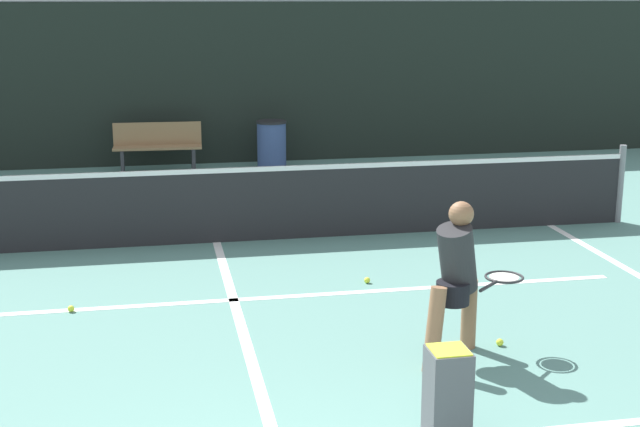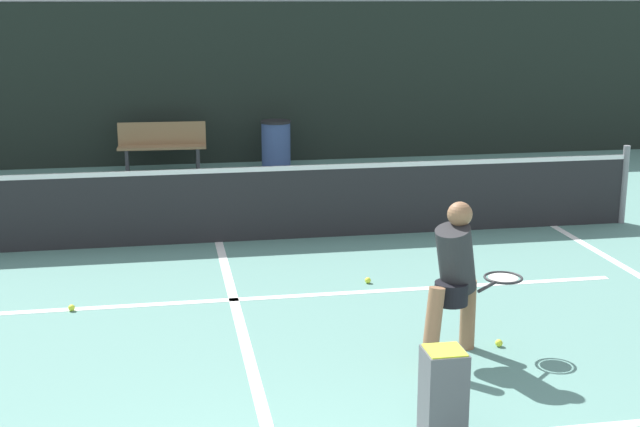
{
  "view_description": "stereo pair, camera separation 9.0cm",
  "coord_description": "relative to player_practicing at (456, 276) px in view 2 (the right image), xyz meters",
  "views": [
    {
      "loc": [
        -0.76,
        -3.9,
        3.04
      ],
      "look_at": [
        0.84,
        4.44,
        0.95
      ],
      "focal_mm": 50.0,
      "sensor_mm": 36.0,
      "label": 1
    },
    {
      "loc": [
        -0.67,
        -3.91,
        3.04
      ],
      "look_at": [
        0.84,
        4.44,
        0.95
      ],
      "focal_mm": 50.0,
      "sensor_mm": 36.0,
      "label": 2
    }
  ],
  "objects": [
    {
      "name": "court_service_line",
      "position": [
        -1.73,
        1.83,
        -0.74
      ],
      "size": [
        8.25,
        0.1,
        0.01
      ],
      "primitive_type": "cube",
      "color": "white",
      "rests_on": "ground"
    },
    {
      "name": "tennis_ball_scattered_4",
      "position": [
        -3.34,
        1.78,
        -0.71
      ],
      "size": [
        0.07,
        0.07,
        0.07
      ],
      "primitive_type": "sphere",
      "color": "#D1E033",
      "rests_on": "ground"
    },
    {
      "name": "tennis_ball_scattered_5",
      "position": [
        0.48,
        0.16,
        -0.71
      ],
      "size": [
        0.07,
        0.07,
        0.07
      ],
      "primitive_type": "sphere",
      "color": "#D1E033",
      "rests_on": "ground"
    },
    {
      "name": "ball_hopper",
      "position": [
        -0.57,
        -1.46,
        -0.37
      ],
      "size": [
        0.28,
        0.28,
        0.71
      ],
      "color": "#4C4C51",
      "rests_on": "ground"
    },
    {
      "name": "trash_bin",
      "position": [
        -0.35,
        8.91,
        -0.31
      ],
      "size": [
        0.55,
        0.55,
        0.85
      ],
      "color": "#384C7F",
      "rests_on": "ground"
    },
    {
      "name": "player_practicing",
      "position": [
        0.0,
        0.0,
        0.0
      ],
      "size": [
        1.13,
        0.76,
        1.37
      ],
      "rotation": [
        0.0,
        0.0,
        0.75
      ],
      "color": "#8C6042",
      "rests_on": "ground"
    },
    {
      "name": "tennis_ball_scattered_3",
      "position": [
        -0.25,
        2.11,
        -0.71
      ],
      "size": [
        0.07,
        0.07,
        0.07
      ],
      "primitive_type": "sphere",
      "color": "#D1E033",
      "rests_on": "ground"
    },
    {
      "name": "courtside_bench",
      "position": [
        -2.37,
        8.89,
        -0.27
      ],
      "size": [
        1.55,
        0.45,
        0.86
      ],
      "rotation": [
        0.0,
        0.0,
        -0.05
      ],
      "color": "olive",
      "rests_on": "ground"
    },
    {
      "name": "court_center_mark",
      "position": [
        -1.73,
        1.33,
        -0.74
      ],
      "size": [
        0.1,
        5.46,
        0.01
      ],
      "primitive_type": "cube",
      "color": "white",
      "rests_on": "ground"
    },
    {
      "name": "net",
      "position": [
        -1.73,
        4.06,
        -0.23
      ],
      "size": [
        11.09,
        0.09,
        1.07
      ],
      "color": "slate",
      "rests_on": "ground"
    },
    {
      "name": "building_far",
      "position": [
        -1.73,
        27.3,
        1.61
      ],
      "size": [
        36.0,
        2.4,
        4.7
      ],
      "primitive_type": "cube",
      "color": "#B2ADA3",
      "rests_on": "ground"
    },
    {
      "name": "fence_back",
      "position": [
        -1.73,
        9.55,
        0.73
      ],
      "size": [
        24.0,
        0.06,
        2.95
      ],
      "color": "black",
      "rests_on": "ground"
    }
  ]
}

